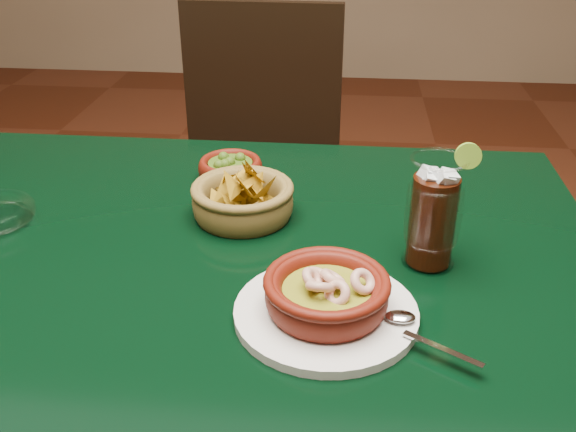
# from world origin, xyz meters

# --- Properties ---
(dining_table) EXTENTS (1.20, 0.80, 0.75)m
(dining_table) POSITION_xyz_m (0.00, 0.00, 0.65)
(dining_table) COLOR black
(dining_table) RESTS_ON ground
(dining_chair) EXTENTS (0.45, 0.45, 0.95)m
(dining_chair) POSITION_xyz_m (-0.02, 0.71, 0.52)
(dining_chair) COLOR black
(dining_chair) RESTS_ON ground
(shrimp_plate) EXTENTS (0.29, 0.23, 0.07)m
(shrimp_plate) POSITION_xyz_m (0.20, -0.16, 0.78)
(shrimp_plate) COLOR silver
(shrimp_plate) RESTS_ON dining_table
(chip_basket) EXTENTS (0.19, 0.19, 0.11)m
(chip_basket) POSITION_xyz_m (0.06, 0.08, 0.78)
(chip_basket) COLOR brown
(chip_basket) RESTS_ON dining_table
(guacamole_ramekin) EXTENTS (0.13, 0.13, 0.04)m
(guacamole_ramekin) POSITION_xyz_m (0.01, 0.22, 0.77)
(guacamole_ramekin) COLOR #4C1007
(guacamole_ramekin) RESTS_ON dining_table
(cola_drink) EXTENTS (0.16, 0.16, 0.18)m
(cola_drink) POSITION_xyz_m (0.34, -0.03, 0.83)
(cola_drink) COLOR white
(cola_drink) RESTS_ON dining_table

